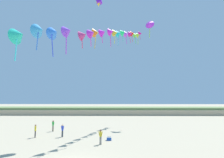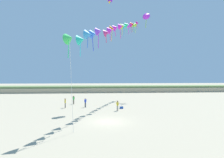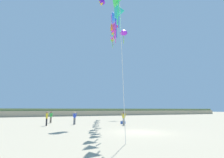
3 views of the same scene
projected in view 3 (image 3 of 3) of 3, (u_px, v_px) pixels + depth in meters
The scene contains 9 objects.
ground_plane at pixel (140, 132), 14.81m from camera, with size 240.00×240.00×0.00m, color tan.
dune_ridge at pixel (63, 112), 51.99m from camera, with size 120.00×9.35×2.12m.
person_near_left at pixel (75, 117), 22.56m from camera, with size 0.52×0.39×1.64m.
person_near_right at pixel (124, 117), 21.54m from camera, with size 0.52×0.38×1.62m.
person_mid_center at pixel (47, 118), 20.82m from camera, with size 0.25×0.58×1.66m.
person_far_left at pixel (51, 116), 24.84m from camera, with size 0.51×0.40×1.64m.
kite_banner_string at pixel (114, 32), 28.44m from camera, with size 14.54×31.11×20.55m.
large_kite_mid_trail at pixel (124, 32), 43.55m from camera, with size 2.25×1.95×4.17m.
beach_cooler at pixel (123, 122), 23.47m from camera, with size 0.58×0.41×0.46m.
Camera 3 is at (-8.59, -12.97, 1.94)m, focal length 28.00 mm.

